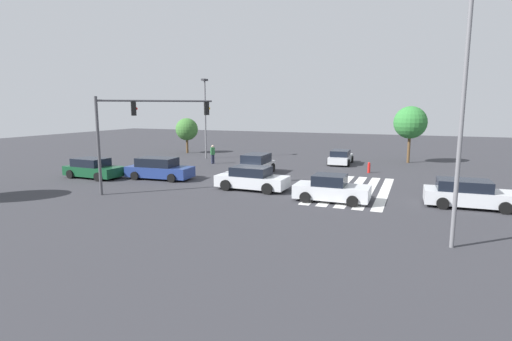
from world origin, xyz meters
name	(u,v)px	position (x,y,z in m)	size (l,w,h in m)	color
ground_plane	(256,182)	(0.00, 0.00, 0.00)	(109.46, 109.46, 0.00)	#333338
crosswalk_markings	(353,190)	(0.00, -6.69, 0.00)	(10.13, 4.40, 0.01)	silver
traffic_signal_mast	(137,123)	(-5.57, 5.57, 4.27)	(5.08, 5.08, 5.85)	#47474C
car_0	(256,164)	(3.49, 1.43, 0.75)	(4.36, 2.26, 1.56)	silver
car_1	(341,157)	(11.39, -3.83, 0.64)	(4.36, 2.10, 1.31)	silver
car_2	(252,179)	(-2.30, -0.65, 0.70)	(2.25, 4.58, 1.48)	silver
car_3	(331,189)	(-3.54, -6.00, 0.68)	(2.14, 4.14, 1.49)	silver
car_4	(93,168)	(-2.73, 12.03, 0.69)	(2.33, 4.51, 1.45)	#144728
car_5	(469,194)	(-2.18, -13.00, 0.70)	(2.32, 4.62, 1.45)	silver
car_6	(159,169)	(-1.33, 7.14, 0.74)	(2.40, 4.95, 1.57)	navy
pedestrian	(213,153)	(7.21, 7.26, 0.98)	(0.41, 0.41, 1.74)	#232842
street_light_pole_a	(463,98)	(-9.32, -11.74, 5.56)	(0.80, 0.36, 9.46)	slate
street_light_pole_b	(205,111)	(10.35, 9.73, 4.80)	(0.80, 0.36, 8.00)	slate
tree_corner_a	(410,123)	(14.70, -9.62, 3.79)	(3.03, 3.03, 5.31)	brown
tree_corner_b	(187,129)	(13.85, 14.12, 2.70)	(2.53, 2.53, 3.98)	brown
fire_hydrant	(369,168)	(7.24, -6.85, 0.43)	(0.22, 0.22, 0.86)	red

